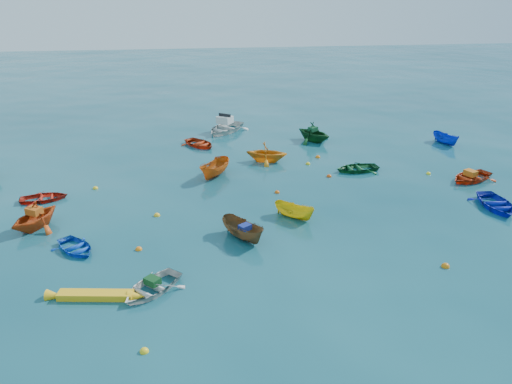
{
  "coord_description": "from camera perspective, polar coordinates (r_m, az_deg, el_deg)",
  "views": [
    {
      "loc": [
        -3.8,
        -22.47,
        12.1
      ],
      "look_at": [
        0.0,
        5.0,
        0.4
      ],
      "focal_mm": 35.0,
      "sensor_mm": 36.0,
      "label": 1
    }
  ],
  "objects": [
    {
      "name": "sampan_yellow_mid",
      "position": [
        27.86,
        4.37,
        -2.94
      ],
      "size": [
        2.46,
        2.36,
        0.96
      ],
      "primitive_type": "imported",
      "rotation": [
        0.0,
        0.0,
        0.83
      ],
      "color": "gold",
      "rests_on": "ground"
    },
    {
      "name": "tarp_green_a",
      "position": [
        21.82,
        -11.75,
        -9.92
      ],
      "size": [
        0.77,
        0.76,
        0.3
      ],
      "primitive_type": "cube",
      "rotation": [
        0.0,
        0.0,
        -0.74
      ],
      "color": "#10431C",
      "rests_on": "dinghy_white_near"
    },
    {
      "name": "buoy_ye_a",
      "position": [
        18.99,
        -12.65,
        -17.39
      ],
      "size": [
        0.33,
        0.33,
        0.33
      ],
      "primitive_type": "sphere",
      "color": "yellow",
      "rests_on": "ground"
    },
    {
      "name": "motorboat_white",
      "position": [
        44.11,
        -3.55,
        6.91
      ],
      "size": [
        5.15,
        5.39,
        1.51
      ],
      "primitive_type": "imported",
      "rotation": [
        0.0,
        0.0,
        -0.65
      ],
      "color": "silver",
      "rests_on": "ground"
    },
    {
      "name": "kayak_yellow",
      "position": [
        22.17,
        -17.82,
        -11.47
      ],
      "size": [
        3.84,
        1.13,
        0.38
      ],
      "primitive_type": null,
      "rotation": [
        0.0,
        0.0,
        1.42
      ],
      "color": "yellow",
      "rests_on": "ground"
    },
    {
      "name": "buoy_or_d",
      "position": [
        37.62,
        7.08,
        3.93
      ],
      "size": [
        0.37,
        0.37,
        0.37
      ],
      "primitive_type": "sphere",
      "color": "orange",
      "rests_on": "ground"
    },
    {
      "name": "buoy_ye_d",
      "position": [
        33.23,
        -17.88,
        0.36
      ],
      "size": [
        0.33,
        0.33,
        0.33
      ],
      "primitive_type": "sphere",
      "color": "yellow",
      "rests_on": "ground"
    },
    {
      "name": "tarp_orange_a",
      "position": [
        28.78,
        -24.02,
        -1.98
      ],
      "size": [
        0.95,
        0.89,
        0.37
      ],
      "primitive_type": "cube",
      "rotation": [
        0.0,
        0.0,
        -0.55
      ],
      "color": "#C75614",
      "rests_on": "dinghy_orange_w"
    },
    {
      "name": "dinghy_orange_w",
      "position": [
        29.14,
        -23.79,
        -3.75
      ],
      "size": [
        3.77,
        3.9,
        1.58
      ],
      "primitive_type": "imported",
      "rotation": [
        0.0,
        0.0,
        -0.55
      ],
      "color": "#CE4713",
      "rests_on": "ground"
    },
    {
      "name": "buoy_or_c",
      "position": [
        31.04,
        2.43,
        -0.09
      ],
      "size": [
        0.32,
        0.32,
        0.32
      ],
      "primitive_type": "sphere",
      "color": "#D8550B",
      "rests_on": "ground"
    },
    {
      "name": "dinghy_blue_sw",
      "position": [
        26.04,
        -19.85,
        -6.31
      ],
      "size": [
        3.03,
        3.17,
        0.54
      ],
      "primitive_type": "imported",
      "rotation": [
        0.0,
        0.0,
        0.65
      ],
      "color": "blue",
      "rests_on": "ground"
    },
    {
      "name": "buoy_or_b",
      "position": [
        24.79,
        20.82,
        -8.0
      ],
      "size": [
        0.39,
        0.39,
        0.39
      ],
      "primitive_type": "sphere",
      "color": "orange",
      "rests_on": "ground"
    },
    {
      "name": "dinghy_white_near",
      "position": [
        22.01,
        -11.84,
        -11.03
      ],
      "size": [
        3.53,
        3.59,
        0.61
      ],
      "primitive_type": "imported",
      "rotation": [
        0.0,
        0.0,
        -0.74
      ],
      "color": "beige",
      "rests_on": "ground"
    },
    {
      "name": "buoy_ye_e",
      "position": [
        36.07,
        19.1,
        1.97
      ],
      "size": [
        0.3,
        0.3,
        0.3
      ],
      "primitive_type": "sphere",
      "color": "yellow",
      "rests_on": "ground"
    },
    {
      "name": "sampan_blue_far",
      "position": [
        43.44,
        20.78,
        5.19
      ],
      "size": [
        1.71,
        2.77,
        1.0
      ],
      "primitive_type": "imported",
      "rotation": [
        0.0,
        0.0,
        0.3
      ],
      "color": "#0E2EB3",
      "rests_on": "ground"
    },
    {
      "name": "sampan_brown_mid",
      "position": [
        25.6,
        -1.48,
        -5.34
      ],
      "size": [
        2.53,
        3.03,
        1.13
      ],
      "primitive_type": "imported",
      "rotation": [
        0.0,
        0.0,
        0.59
      ],
      "color": "brown",
      "rests_on": "ground"
    },
    {
      "name": "dinghy_orange_far",
      "position": [
        36.52,
        1.21,
        3.52
      ],
      "size": [
        3.58,
        3.3,
        1.56
      ],
      "primitive_type": "imported",
      "rotation": [
        0.0,
        0.0,
        1.28
      ],
      "color": "orange",
      "rests_on": "ground"
    },
    {
      "name": "dinghy_blue_se",
      "position": [
        32.16,
        25.68,
        -1.62
      ],
      "size": [
        2.77,
        3.63,
        0.7
      ],
      "primitive_type": "imported",
      "rotation": [
        0.0,
        0.0,
        -0.11
      ],
      "color": "#0D1DAC",
      "rests_on": "ground"
    },
    {
      "name": "tarp_blue_a",
      "position": [
        25.17,
        -1.27,
        -4.05
      ],
      "size": [
        0.73,
        0.69,
        0.28
      ],
      "primitive_type": "cube",
      "rotation": [
        0.0,
        0.0,
        0.59
      ],
      "color": "navy",
      "rests_on": "sampan_brown_mid"
    },
    {
      "name": "buoy_or_e",
      "position": [
        33.95,
        8.34,
        1.74
      ],
      "size": [
        0.34,
        0.34,
        0.34
      ],
      "primitive_type": "sphere",
      "color": "#D0460B",
      "rests_on": "ground"
    },
    {
      "name": "dinghy_green_e",
      "position": [
        35.37,
        11.43,
        2.4
      ],
      "size": [
        3.2,
        2.42,
        0.62
      ],
      "primitive_type": "imported",
      "rotation": [
        0.0,
        0.0,
        -1.48
      ],
      "color": "#135529",
      "rests_on": "ground"
    },
    {
      "name": "dinghy_red_nw",
      "position": [
        32.52,
        -23.03,
        -0.89
      ],
      "size": [
        2.99,
        2.35,
        0.56
      ],
      "primitive_type": "imported",
      "rotation": [
        0.0,
        0.0,
        1.73
      ],
      "color": "red",
      "rests_on": "ground"
    },
    {
      "name": "dinghy_red_far",
      "position": [
        40.28,
        -6.44,
        5.24
      ],
      "size": [
        3.58,
        3.78,
        0.64
      ],
      "primitive_type": "imported",
      "rotation": [
        0.0,
        0.0,
        0.62
      ],
      "color": "red",
      "rests_on": "ground"
    },
    {
      "name": "buoy_or_a",
      "position": [
        25.24,
        -13.25,
        -6.44
      ],
      "size": [
        0.34,
        0.34,
        0.34
      ],
      "primitive_type": "sphere",
      "color": "orange",
      "rests_on": "ground"
    },
    {
      "name": "sampan_orange_n",
      "position": [
        33.76,
        -4.66,
        1.79
      ],
      "size": [
        2.75,
        3.3,
        1.23
      ],
      "primitive_type": "imported",
      "rotation": [
        0.0,
        0.0,
        -0.59
      ],
      "color": "#BF5712",
      "rests_on": "ground"
    },
    {
      "name": "dinghy_green_n",
      "position": [
        41.57,
        6.56,
        5.8
      ],
      "size": [
        4.09,
        4.19,
        1.68
      ],
      "primitive_type": "imported",
      "rotation": [
        0.0,
        0.0,
        0.62
      ],
      "color": "#10461B",
      "rests_on": "ground"
    },
    {
      "name": "tarp_orange_b",
      "position": [
        35.68,
        23.31,
        2.01
      ],
      "size": [
        0.83,
        0.92,
        0.36
      ],
      "primitive_type": "cube",
      "rotation": [
        0.0,
        0.0,
        -1.15
      ],
      "color": "orange",
      "rests_on": "dinghy_red_ne"
    },
    {
      "name": "dinghy_red_ne",
      "position": [
        35.93,
        23.28,
        1.26
      ],
      "size": [
        3.97,
        3.5,
        0.68
      ],
      "primitive_type": "imported",
      "rotation": [
        0.0,
        0.0,
        -1.15
      ],
      "color": "red",
      "rests_on": "ground"
    },
    {
      "name": "tarp_green_b",
      "position": [
        41.35,
        6.52,
        7.16
      ],
      "size": [
        0.87,
        0.84,
        0.34
      ],
      "primitive_type": "cube",
      "rotation": [
        0.0,
        0.0,
        0.62
      ],
      "color": "#134D29",
      "rests_on": "dinghy_green_n"
    },
    {
      "name": "buoy_ye_b",
      "position": [
        28.54,
        -11.25,
        -2.69
      ],
      "size": [
        0.35,
        0.35,
        0.35
      ],
      "primitive_type": "sphere",
      "color": "yellow",
      "rests_on": "ground"
    },
    {
      "name": "ground",
      "position": [
        25.8,
        1.53,
        -5.1
      ],
      "size": [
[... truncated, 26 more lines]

